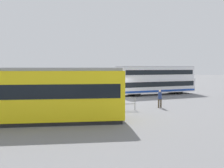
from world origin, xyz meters
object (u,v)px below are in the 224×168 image
Objects in this scene: tram_yellow at (8,95)px; pedestrian_crossing at (160,98)px; pedestrian_near_railing at (97,99)px; info_sign at (24,93)px; double_decker_bus at (156,80)px.

pedestrian_crossing is at bearing -161.97° from tram_yellow.
pedestrian_near_railing is 5.73m from pedestrian_crossing.
info_sign is at bearing -3.32° from pedestrian_near_railing.
tram_yellow reaches higher than pedestrian_near_railing.
info_sign is at bearing 32.76° from double_decker_bus.
pedestrian_near_railing is 6.02m from info_sign.
double_decker_bus is 20.67m from tram_yellow.
tram_yellow is at bearing 86.78° from info_sign.
double_decker_bus reaches higher than info_sign.
tram_yellow is 7.35m from pedestrian_near_railing.
double_decker_bus is 0.75× the size of tram_yellow.
pedestrian_near_railing is at bearing 47.84° from double_decker_bus.
pedestrian_crossing is (3.38, 9.99, -1.02)m from double_decker_bus.
info_sign is at bearing -93.22° from tram_yellow.
double_decker_bus reaches higher than tram_yellow.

